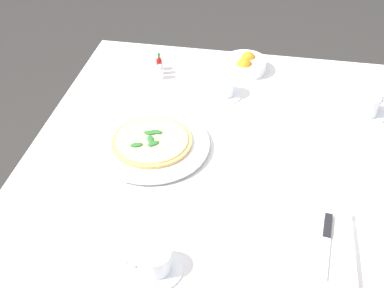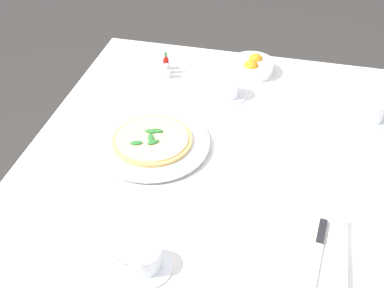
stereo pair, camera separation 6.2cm
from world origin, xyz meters
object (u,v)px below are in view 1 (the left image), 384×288
(salt_shaker, at_px, (160,72))
(pizza_plate, at_px, (152,144))
(coffee_cup_near_left, at_px, (222,87))
(hot_sauce_bottle, at_px, (159,65))
(dinner_knife, at_px, (326,242))
(citrus_bowl, at_px, (245,64))
(coffee_cup_right_edge, at_px, (366,106))
(napkin_folded, at_px, (325,245))
(coffee_cup_left_edge, at_px, (154,261))
(pizza, at_px, (152,141))
(pepper_shaker, at_px, (158,64))

(salt_shaker, bearing_deg, pizza_plate, 9.41)
(coffee_cup_near_left, distance_m, hot_sauce_bottle, 0.26)
(dinner_knife, relative_size, citrus_bowl, 1.31)
(coffee_cup_near_left, xyz_separation_m, coffee_cup_right_edge, (0.03, 0.46, 0.00))
(napkin_folded, xyz_separation_m, dinner_knife, (0.00, -0.00, 0.01))
(pizza_plate, relative_size, coffee_cup_right_edge, 2.59)
(salt_shaker, bearing_deg, coffee_cup_left_edge, 12.11)
(coffee_cup_near_left, xyz_separation_m, salt_shaker, (-0.07, -0.23, -0.01))
(coffee_cup_near_left, bearing_deg, coffee_cup_left_edge, -4.54)
(pizza, relative_size, napkin_folded, 1.06)
(pepper_shaker, bearing_deg, hot_sauce_bottle, 19.65)
(pizza_plate, height_order, pizza, pizza)
(citrus_bowl, bearing_deg, coffee_cup_near_left, -19.56)
(dinner_knife, relative_size, hot_sauce_bottle, 2.36)
(coffee_cup_near_left, height_order, salt_shaker, coffee_cup_near_left)
(pizza, xyz_separation_m, coffee_cup_right_edge, (-0.28, 0.63, 0.01))
(coffee_cup_left_edge, height_order, pepper_shaker, same)
(dinner_knife, height_order, citrus_bowl, citrus_bowl)
(pizza_plate, distance_m, citrus_bowl, 0.53)
(coffee_cup_near_left, height_order, citrus_bowl, coffee_cup_near_left)
(pepper_shaker, bearing_deg, dinner_knife, 38.26)
(coffee_cup_near_left, xyz_separation_m, citrus_bowl, (-0.17, 0.06, -0.00))
(coffee_cup_left_edge, xyz_separation_m, citrus_bowl, (-0.90, 0.12, 0.00))
(coffee_cup_left_edge, xyz_separation_m, salt_shaker, (-0.79, -0.17, -0.00))
(dinner_knife, bearing_deg, citrus_bowl, -155.21)
(coffee_cup_near_left, relative_size, hot_sauce_bottle, 1.57)
(napkin_folded, xyz_separation_m, hot_sauce_bottle, (-0.69, -0.56, 0.02))
(coffee_cup_near_left, height_order, coffee_cup_right_edge, same)
(pepper_shaker, bearing_deg, pizza, 10.76)
(pizza_plate, xyz_separation_m, salt_shaker, (-0.38, -0.06, 0.01))
(coffee_cup_right_edge, height_order, pepper_shaker, coffee_cup_right_edge)
(napkin_folded, bearing_deg, salt_shaker, -140.64)
(salt_shaker, bearing_deg, pepper_shaker, -160.35)
(coffee_cup_near_left, distance_m, coffee_cup_left_edge, 0.73)
(coffee_cup_right_edge, bearing_deg, pizza_plate, -65.84)
(coffee_cup_near_left, bearing_deg, dinner_knife, 28.18)
(pizza, relative_size, pepper_shaker, 4.17)
(napkin_folded, bearing_deg, hot_sauce_bottle, -141.29)
(napkin_folded, relative_size, pepper_shaker, 3.92)
(pizza, distance_m, napkin_folded, 0.57)
(coffee_cup_left_edge, distance_m, hot_sauce_bottle, 0.84)
(pizza, xyz_separation_m, coffee_cup_left_edge, (0.42, 0.11, 0.00))
(napkin_folded, bearing_deg, pepper_shaker, -141.91)
(coffee_cup_right_edge, relative_size, salt_shaker, 2.31)
(pizza_plate, height_order, citrus_bowl, citrus_bowl)
(coffee_cup_left_edge, distance_m, dinner_knife, 0.40)
(coffee_cup_left_edge, xyz_separation_m, napkin_folded, (-0.13, 0.38, -0.02))
(hot_sauce_bottle, height_order, salt_shaker, hot_sauce_bottle)
(pizza, xyz_separation_m, napkin_folded, (0.29, 0.49, -0.01))
(coffee_cup_near_left, distance_m, napkin_folded, 0.68)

